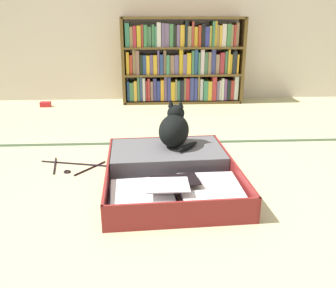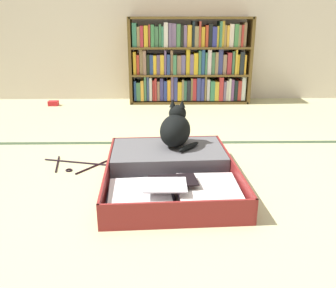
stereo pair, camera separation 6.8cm
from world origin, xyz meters
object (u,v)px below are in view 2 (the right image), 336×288
Objects in this scene: small_red_pouch at (53,103)px; clothes_hanger at (75,165)px; open_suitcase at (170,170)px; bookshelf at (189,63)px; black_cat at (176,129)px.

clothes_hanger is at bearing -69.67° from small_red_pouch.
open_suitcase is 2.15m from small_red_pouch.
black_cat is (-0.20, -1.75, -0.19)m from bookshelf.
black_cat reaches higher than clothes_hanger.
clothes_hanger is (-0.63, -0.00, -0.23)m from black_cat.
small_red_pouch is at bearing -173.73° from bookshelf.
open_suitcase is (-0.24, -1.96, -0.37)m from bookshelf.
small_red_pouch is (-1.18, 1.80, -0.03)m from open_suitcase.
bookshelf is 1.77m from black_cat.
black_cat is at bearing 0.44° from clothes_hanger.
bookshelf is at bearing 64.70° from clothes_hanger.
small_red_pouch is at bearing 110.33° from clothes_hanger.
open_suitcase is at bearing -18.98° from clothes_hanger.
black_cat is 0.67m from clothes_hanger.
clothes_hanger is 4.51× the size of small_red_pouch.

